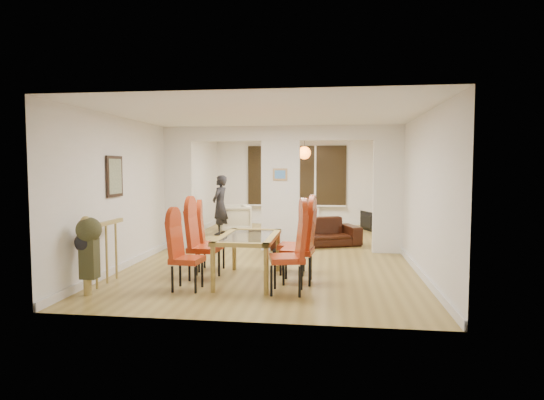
% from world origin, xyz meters
% --- Properties ---
extents(floor, '(5.00, 9.00, 0.01)m').
position_xyz_m(floor, '(0.00, 0.00, 0.00)').
color(floor, olive).
rests_on(floor, ground).
extents(room_walls, '(5.00, 9.00, 2.60)m').
position_xyz_m(room_walls, '(0.00, 0.00, 1.30)').
color(room_walls, silver).
rests_on(room_walls, floor).
extents(divider_wall, '(5.00, 0.18, 2.60)m').
position_xyz_m(divider_wall, '(0.00, 0.00, 1.30)').
color(divider_wall, white).
rests_on(divider_wall, floor).
extents(bay_window_blinds, '(3.00, 0.08, 1.80)m').
position_xyz_m(bay_window_blinds, '(0.00, 4.44, 1.50)').
color(bay_window_blinds, black).
rests_on(bay_window_blinds, room_walls).
extents(radiator, '(1.40, 0.08, 0.50)m').
position_xyz_m(radiator, '(0.00, 4.40, 0.30)').
color(radiator, white).
rests_on(radiator, floor).
extents(pendant_light, '(0.36, 0.36, 0.36)m').
position_xyz_m(pendant_light, '(0.30, 3.30, 2.15)').
color(pendant_light, orange).
rests_on(pendant_light, room_walls).
extents(stair_newel, '(0.40, 1.20, 1.10)m').
position_xyz_m(stair_newel, '(-2.25, -3.20, 0.55)').
color(stair_newel, '#A28D4A').
rests_on(stair_newel, floor).
extents(wall_poster, '(0.04, 0.52, 0.67)m').
position_xyz_m(wall_poster, '(-2.47, -2.40, 1.60)').
color(wall_poster, gray).
rests_on(wall_poster, room_walls).
extents(pillar_photo, '(0.30, 0.03, 0.25)m').
position_xyz_m(pillar_photo, '(0.00, -0.10, 1.60)').
color(pillar_photo, '#4C8CD8').
rests_on(pillar_photo, divider_wall).
extents(dining_table, '(0.85, 1.51, 0.71)m').
position_xyz_m(dining_table, '(-0.20, -2.65, 0.35)').
color(dining_table, olive).
rests_on(dining_table, floor).
extents(dining_chair_la, '(0.45, 0.45, 1.03)m').
position_xyz_m(dining_chair_la, '(-0.97, -3.26, 0.52)').
color(dining_chair_la, '#962B0F').
rests_on(dining_chair_la, floor).
extents(dining_chair_lb, '(0.46, 0.46, 1.13)m').
position_xyz_m(dining_chair_lb, '(-0.91, -2.60, 0.57)').
color(dining_chair_lb, '#962B0F').
rests_on(dining_chair_lb, floor).
extents(dining_chair_lc, '(0.49, 0.49, 1.05)m').
position_xyz_m(dining_chair_lc, '(-0.95, -2.03, 0.52)').
color(dining_chair_lc, '#962B0F').
rests_on(dining_chair_lc, floor).
extents(dining_chair_ra, '(0.55, 0.55, 1.16)m').
position_xyz_m(dining_chair_ra, '(0.45, -3.25, 0.58)').
color(dining_chair_ra, '#962B0F').
rests_on(dining_chair_ra, floor).
extents(dining_chair_rb, '(0.51, 0.51, 1.16)m').
position_xyz_m(dining_chair_rb, '(0.55, -2.66, 0.58)').
color(dining_chair_rb, '#962B0F').
rests_on(dining_chair_rb, floor).
extents(dining_chair_rc, '(0.49, 0.49, 1.09)m').
position_xyz_m(dining_chair_rc, '(0.43, -2.07, 0.54)').
color(dining_chair_rc, '#962B0F').
rests_on(dining_chair_rc, floor).
extents(sofa, '(2.26, 1.55, 0.61)m').
position_xyz_m(sofa, '(0.63, 0.62, 0.31)').
color(sofa, black).
rests_on(sofa, floor).
extents(armchair, '(1.01, 1.03, 0.74)m').
position_xyz_m(armchair, '(-1.53, 2.52, 0.37)').
color(armchair, '#BBB79E').
rests_on(armchair, floor).
extents(person, '(0.63, 0.48, 1.54)m').
position_xyz_m(person, '(-1.79, 1.98, 0.77)').
color(person, black).
rests_on(person, floor).
extents(television, '(0.88, 0.48, 0.52)m').
position_xyz_m(television, '(2.00, 3.17, 0.26)').
color(television, black).
rests_on(television, floor).
extents(coffee_table, '(1.13, 0.65, 0.25)m').
position_xyz_m(coffee_table, '(0.29, 2.76, 0.12)').
color(coffee_table, black).
rests_on(coffee_table, floor).
extents(bottle, '(0.07, 0.07, 0.26)m').
position_xyz_m(bottle, '(0.31, 2.82, 0.38)').
color(bottle, '#143F19').
rests_on(bottle, coffee_table).
extents(bowl, '(0.23, 0.23, 0.06)m').
position_xyz_m(bowl, '(0.51, 2.85, 0.28)').
color(bowl, black).
rests_on(bowl, coffee_table).
extents(shoes, '(0.23, 0.25, 0.09)m').
position_xyz_m(shoes, '(0.02, -0.46, 0.05)').
color(shoes, black).
rests_on(shoes, floor).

